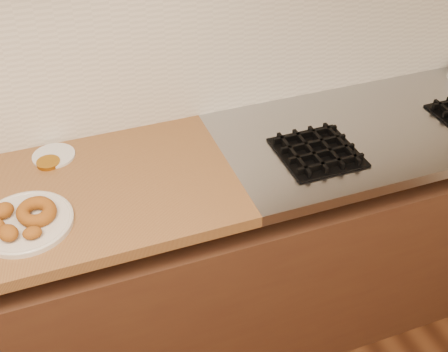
# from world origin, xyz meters

# --- Properties ---
(wall_back) EXTENTS (4.00, 0.02, 2.70)m
(wall_back) POSITION_xyz_m (0.00, 2.00, 1.35)
(wall_back) COLOR #C3B596
(wall_back) RESTS_ON ground
(base_cabinet) EXTENTS (3.60, 0.60, 0.77)m
(base_cabinet) POSITION_xyz_m (0.00, 1.69, 0.39)
(base_cabinet) COLOR #492B18
(base_cabinet) RESTS_ON floor
(stovetop) EXTENTS (1.30, 0.62, 0.04)m
(stovetop) POSITION_xyz_m (1.15, 1.69, 0.88)
(stovetop) COLOR #9EA0A5
(stovetop) RESTS_ON base_cabinet
(backsplash) EXTENTS (3.60, 0.02, 0.60)m
(backsplash) POSITION_xyz_m (0.00, 1.99, 1.20)
(backsplash) COLOR beige
(backsplash) RESTS_ON wall_back
(burner_grates) EXTENTS (0.91, 0.26, 0.03)m
(burner_grates) POSITION_xyz_m (1.13, 1.61, 0.91)
(burner_grates) COLOR black
(burner_grates) RESTS_ON stovetop
(donut_plate) EXTENTS (0.27, 0.27, 0.02)m
(donut_plate) POSITION_xyz_m (-0.15, 1.59, 0.91)
(donut_plate) COLOR beige
(donut_plate) RESTS_ON butcher_block
(ring_donut) EXTENTS (0.16, 0.16, 0.05)m
(ring_donut) POSITION_xyz_m (-0.12, 1.59, 0.94)
(ring_donut) COLOR #955111
(ring_donut) RESTS_ON donut_plate
(fried_dough_chunks) EXTENTS (0.15, 0.17, 0.05)m
(fried_dough_chunks) POSITION_xyz_m (-0.20, 1.56, 0.94)
(fried_dough_chunks) COLOR #955111
(fried_dough_chunks) RESTS_ON donut_plate
(tub_lid) EXTENTS (0.16, 0.16, 0.01)m
(tub_lid) POSITION_xyz_m (-0.04, 1.90, 0.90)
(tub_lid) COLOR silver
(tub_lid) RESTS_ON butcher_block
(brass_jar_lid) EXTENTS (0.09, 0.09, 0.01)m
(brass_jar_lid) POSITION_xyz_m (-0.06, 1.86, 0.91)
(brass_jar_lid) COLOR #9D6819
(brass_jar_lid) RESTS_ON butcher_block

